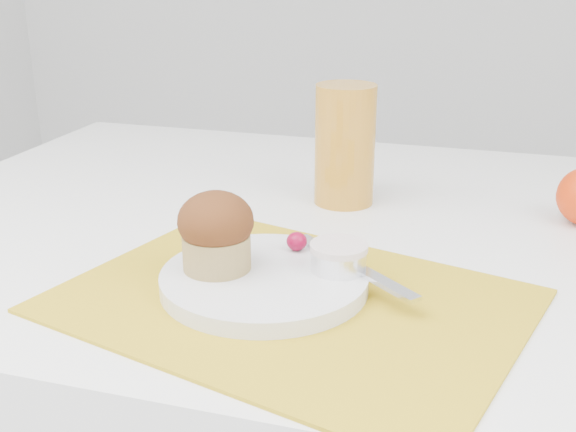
% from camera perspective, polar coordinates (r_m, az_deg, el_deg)
% --- Properties ---
extents(placemat, '(0.49, 0.41, 0.00)m').
position_cam_1_polar(placemat, '(0.69, 0.17, -6.72)').
color(placemat, gold).
rests_on(placemat, table).
extents(plate, '(0.24, 0.24, 0.02)m').
position_cam_1_polar(plate, '(0.70, -1.89, -5.08)').
color(plate, silver).
rests_on(plate, placemat).
extents(ramekin, '(0.06, 0.06, 0.02)m').
position_cam_1_polar(ramekin, '(0.70, 4.02, -3.37)').
color(ramekin, silver).
rests_on(ramekin, plate).
extents(cream, '(0.07, 0.07, 0.01)m').
position_cam_1_polar(cream, '(0.70, 4.04, -2.47)').
color(cream, silver).
rests_on(cream, ramekin).
extents(raspberry_near, '(0.02, 0.02, 0.02)m').
position_cam_1_polar(raspberry_near, '(0.75, 0.70, -2.01)').
color(raspberry_near, '#5E021B').
rests_on(raspberry_near, plate).
extents(raspberry_far, '(0.02, 0.02, 0.02)m').
position_cam_1_polar(raspberry_far, '(0.72, 3.06, -3.19)').
color(raspberry_far, '#60021A').
rests_on(raspberry_far, plate).
extents(butter_knife, '(0.15, 0.13, 0.00)m').
position_cam_1_polar(butter_knife, '(0.71, 5.17, -3.93)').
color(butter_knife, silver).
rests_on(butter_knife, plate).
extents(juice_glass, '(0.10, 0.10, 0.16)m').
position_cam_1_polar(juice_glass, '(0.93, 4.52, 5.62)').
color(juice_glass, '#C78625').
rests_on(juice_glass, table).
extents(muffin, '(0.07, 0.07, 0.08)m').
position_cam_1_polar(muffin, '(0.70, -5.71, -1.20)').
color(muffin, tan).
rests_on(muffin, plate).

